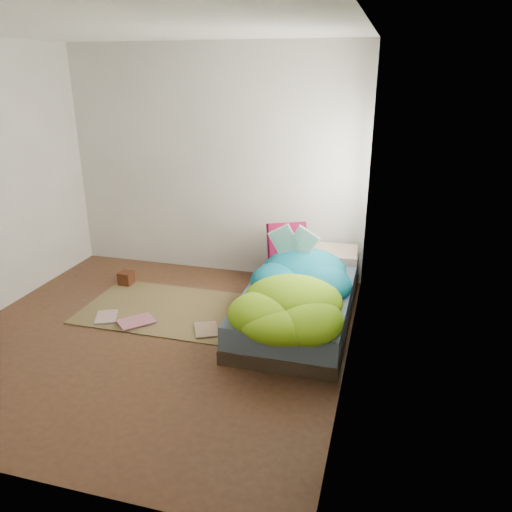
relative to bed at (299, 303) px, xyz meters
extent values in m
cube|color=#46271A|center=(-1.22, -0.72, -0.17)|extent=(3.50, 3.50, 0.00)
cube|color=beige|center=(-1.22, 1.03, 1.13)|extent=(3.50, 0.04, 2.60)
cube|color=beige|center=(0.53, -0.72, 1.13)|extent=(0.04, 3.50, 2.60)
cube|color=white|center=(-1.22, -0.72, 2.43)|extent=(3.50, 3.50, 0.04)
cube|color=white|center=(0.52, 0.18, 1.23)|extent=(0.01, 1.00, 1.20)
cube|color=#352A1C|center=(0.00, 0.00, -0.11)|extent=(1.00, 2.00, 0.12)
cube|color=slate|center=(0.00, 0.00, 0.06)|extent=(0.98, 1.96, 0.22)
cube|color=brown|center=(-1.37, -0.17, -0.16)|extent=(1.60, 1.10, 0.01)
cube|color=beige|center=(0.21, 0.81, 0.23)|extent=(0.55, 0.36, 0.12)
cube|color=#55052E|center=(-0.27, 0.68, 0.38)|extent=(0.43, 0.30, 0.42)
cube|color=#3C140D|center=(-2.05, 0.29, -0.08)|extent=(0.15, 0.15, 0.14)
imported|color=beige|center=(-1.91, -0.56, -0.15)|extent=(0.30, 0.34, 0.02)
imported|color=#C37089|center=(-1.57, -0.46, -0.14)|extent=(0.40, 0.41, 0.03)
imported|color=#9E8968|center=(-0.88, -0.55, -0.15)|extent=(0.32, 0.36, 0.02)
camera|label=1|loc=(0.76, -4.36, 2.13)|focal=35.00mm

